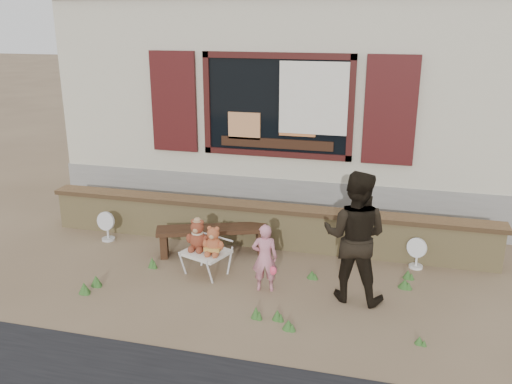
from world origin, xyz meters
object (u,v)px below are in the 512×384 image
(folding_chair, at_px, (206,253))
(teddy_bear_left, at_px, (198,234))
(bench, at_px, (212,235))
(teddy_bear_right, at_px, (214,240))
(child, at_px, (265,258))
(adult, at_px, (355,237))

(folding_chair, bearing_deg, teddy_bear_left, 180.00)
(bench, bearing_deg, teddy_bear_left, -109.62)
(bench, xyz_separation_m, folding_chair, (0.14, -0.67, 0.01))
(teddy_bear_right, bearing_deg, bench, 130.85)
(folding_chair, distance_m, teddy_bear_left, 0.29)
(bench, xyz_separation_m, child, (1.03, -0.91, 0.15))
(bench, height_order, adult, adult)
(bench, relative_size, teddy_bear_right, 4.11)
(teddy_bear_left, distance_m, adult, 2.18)
(folding_chair, xyz_separation_m, adult, (2.02, -0.16, 0.53))
(bench, relative_size, folding_chair, 2.37)
(folding_chair, relative_size, teddy_bear_left, 1.59)
(bench, distance_m, child, 1.39)
(bench, xyz_separation_m, teddy_bear_right, (0.27, -0.72, 0.24))
(teddy_bear_right, xyz_separation_m, child, (0.76, -0.19, -0.09))
(bench, relative_size, child, 1.82)
(teddy_bear_left, xyz_separation_m, adult, (2.15, -0.21, 0.27))
(child, bearing_deg, adult, 173.23)
(bench, xyz_separation_m, teddy_bear_left, (0.01, -0.63, 0.26))
(child, bearing_deg, bench, -52.36)
(teddy_bear_left, relative_size, adult, 0.26)
(bench, height_order, teddy_bear_right, teddy_bear_right)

